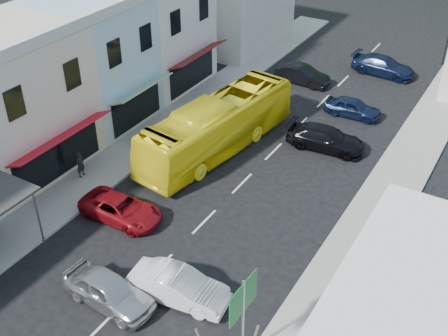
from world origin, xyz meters
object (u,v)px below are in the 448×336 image
car_silver (109,291)px  bus (217,128)px  car_red (121,208)px  direction_sign (243,322)px  pedestrian_left (80,163)px  car_white (179,287)px

car_silver → bus: bearing=14.7°
car_red → direction_sign: (9.63, -4.40, 1.39)m
pedestrian_left → direction_sign: bearing=-117.9°
car_silver → car_white: same height
car_silver → car_red: bearing=38.2°
car_silver → direction_sign: direction_sign is taller
car_red → car_white: bearing=-119.1°
car_red → direction_sign: direction_sign is taller
bus → pedestrian_left: (-5.07, -6.66, -0.55)m
car_white → direction_sign: direction_sign is taller
bus → car_white: bearing=-58.4°
bus → car_white: bus is taller
car_silver → car_white: bearing=-51.5°
car_silver → pedestrian_left: bearing=53.1°
direction_sign → pedestrian_left: bearing=158.1°
pedestrian_left → car_white: bearing=-119.8°
car_red → pedestrian_left: pedestrian_left is taller
bus → car_white: size_ratio=2.64×
car_red → car_silver: bearing=-146.3°
car_white → direction_sign: size_ratio=1.05×
bus → car_red: 8.47m
pedestrian_left → direction_sign: (13.97, -6.14, 1.09)m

